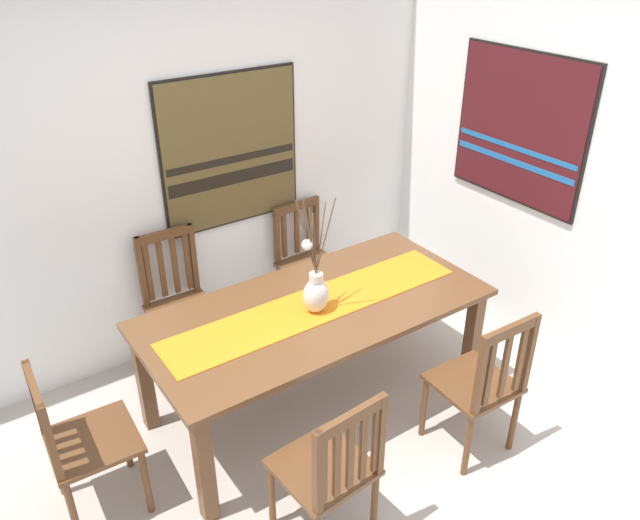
{
  "coord_description": "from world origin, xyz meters",
  "views": [
    {
      "loc": [
        -1.51,
        -1.81,
        2.74
      ],
      "look_at": [
        0.3,
        0.82,
        0.96
      ],
      "focal_mm": 35.14,
      "sensor_mm": 36.0,
      "label": 1
    }
  ],
  "objects_px": {
    "dining_table": "(316,319)",
    "painting_on_side_wall": "(520,128)",
    "chair_0": "(79,440)",
    "chair_1": "(308,261)",
    "chair_4": "(481,383)",
    "centerpiece_vase": "(316,291)",
    "chair_2": "(331,468)",
    "chair_3": "(179,301)",
    "painting_on_back_wall": "(231,151)"
  },
  "relations": [
    {
      "from": "chair_3",
      "to": "painting_on_side_wall",
      "type": "relative_size",
      "value": 0.94
    },
    {
      "from": "chair_1",
      "to": "chair_3",
      "type": "xyz_separation_m",
      "value": [
        -1.03,
        -0.01,
        0.02
      ]
    },
    {
      "from": "chair_4",
      "to": "painting_on_side_wall",
      "type": "bearing_deg",
      "value": 37.7
    },
    {
      "from": "centerpiece_vase",
      "to": "painting_on_side_wall",
      "type": "distance_m",
      "value": 1.75
    },
    {
      "from": "dining_table",
      "to": "chair_1",
      "type": "height_order",
      "value": "chair_1"
    },
    {
      "from": "chair_4",
      "to": "centerpiece_vase",
      "type": "bearing_deg",
      "value": 125.56
    },
    {
      "from": "chair_0",
      "to": "painting_on_back_wall",
      "type": "relative_size",
      "value": 0.87
    },
    {
      "from": "chair_0",
      "to": "chair_1",
      "type": "relative_size",
      "value": 1.0
    },
    {
      "from": "centerpiece_vase",
      "to": "dining_table",
      "type": "bearing_deg",
      "value": 57.36
    },
    {
      "from": "chair_0",
      "to": "centerpiece_vase",
      "type": "bearing_deg",
      "value": -1.64
    },
    {
      "from": "painting_on_side_wall",
      "to": "centerpiece_vase",
      "type": "bearing_deg",
      "value": -178.97
    },
    {
      "from": "dining_table",
      "to": "chair_2",
      "type": "xyz_separation_m",
      "value": [
        -0.5,
        -0.86,
        -0.16
      ]
    },
    {
      "from": "chair_1",
      "to": "chair_4",
      "type": "bearing_deg",
      "value": -89.75
    },
    {
      "from": "chair_3",
      "to": "painting_on_side_wall",
      "type": "distance_m",
      "value": 2.5
    },
    {
      "from": "chair_3",
      "to": "painting_on_back_wall",
      "type": "xyz_separation_m",
      "value": [
        0.55,
        0.2,
        0.87
      ]
    },
    {
      "from": "chair_0",
      "to": "chair_2",
      "type": "xyz_separation_m",
      "value": [
        0.91,
        -0.85,
        0.01
      ]
    },
    {
      "from": "dining_table",
      "to": "painting_on_back_wall",
      "type": "height_order",
      "value": "painting_on_back_wall"
    },
    {
      "from": "centerpiece_vase",
      "to": "painting_on_back_wall",
      "type": "relative_size",
      "value": 0.69
    },
    {
      "from": "chair_2",
      "to": "painting_on_back_wall",
      "type": "distance_m",
      "value": 2.19
    },
    {
      "from": "chair_0",
      "to": "chair_4",
      "type": "bearing_deg",
      "value": -23.08
    },
    {
      "from": "dining_table",
      "to": "painting_on_back_wall",
      "type": "distance_m",
      "value": 1.29
    },
    {
      "from": "chair_2",
      "to": "chair_3",
      "type": "xyz_separation_m",
      "value": [
        -0.01,
        1.73,
        0.01
      ]
    },
    {
      "from": "chair_2",
      "to": "chair_4",
      "type": "bearing_deg",
      "value": 1.47
    },
    {
      "from": "chair_3",
      "to": "chair_4",
      "type": "distance_m",
      "value": 2.0
    },
    {
      "from": "chair_0",
      "to": "chair_1",
      "type": "bearing_deg",
      "value": 24.58
    },
    {
      "from": "chair_4",
      "to": "chair_3",
      "type": "bearing_deg",
      "value": 121.33
    },
    {
      "from": "chair_2",
      "to": "chair_4",
      "type": "relative_size",
      "value": 0.97
    },
    {
      "from": "dining_table",
      "to": "chair_0",
      "type": "bearing_deg",
      "value": -179.7
    },
    {
      "from": "chair_2",
      "to": "painting_on_back_wall",
      "type": "height_order",
      "value": "painting_on_back_wall"
    },
    {
      "from": "chair_2",
      "to": "painting_on_back_wall",
      "type": "xyz_separation_m",
      "value": [
        0.55,
        1.93,
        0.88
      ]
    },
    {
      "from": "chair_0",
      "to": "chair_4",
      "type": "xyz_separation_m",
      "value": [
        1.94,
        -0.83,
        0.01
      ]
    },
    {
      "from": "chair_4",
      "to": "painting_on_back_wall",
      "type": "bearing_deg",
      "value": 104.26
    },
    {
      "from": "chair_2",
      "to": "painting_on_side_wall",
      "type": "relative_size",
      "value": 0.9
    },
    {
      "from": "dining_table",
      "to": "painting_on_side_wall",
      "type": "height_order",
      "value": "painting_on_side_wall"
    },
    {
      "from": "chair_4",
      "to": "painting_on_side_wall",
      "type": "relative_size",
      "value": 0.93
    },
    {
      "from": "chair_2",
      "to": "centerpiece_vase",
      "type": "bearing_deg",
      "value": 60.07
    },
    {
      "from": "chair_2",
      "to": "chair_3",
      "type": "distance_m",
      "value": 1.73
    },
    {
      "from": "centerpiece_vase",
      "to": "chair_4",
      "type": "distance_m",
      "value": 1.05
    },
    {
      "from": "chair_4",
      "to": "dining_table",
      "type": "bearing_deg",
      "value": 122.57
    },
    {
      "from": "dining_table",
      "to": "chair_3",
      "type": "height_order",
      "value": "chair_3"
    },
    {
      "from": "centerpiece_vase",
      "to": "chair_0",
      "type": "xyz_separation_m",
      "value": [
        -1.38,
        0.04,
        -0.4
      ]
    },
    {
      "from": "dining_table",
      "to": "centerpiece_vase",
      "type": "xyz_separation_m",
      "value": [
        -0.03,
        -0.05,
        0.23
      ]
    },
    {
      "from": "chair_2",
      "to": "painting_on_side_wall",
      "type": "height_order",
      "value": "painting_on_side_wall"
    },
    {
      "from": "painting_on_back_wall",
      "to": "dining_table",
      "type": "bearing_deg",
      "value": -92.64
    },
    {
      "from": "chair_0",
      "to": "painting_on_back_wall",
      "type": "bearing_deg",
      "value": 36.45
    },
    {
      "from": "dining_table",
      "to": "centerpiece_vase",
      "type": "bearing_deg",
      "value": -122.64
    },
    {
      "from": "centerpiece_vase",
      "to": "chair_2",
      "type": "distance_m",
      "value": 1.02
    },
    {
      "from": "chair_0",
      "to": "dining_table",
      "type": "bearing_deg",
      "value": 0.3
    },
    {
      "from": "painting_on_back_wall",
      "to": "painting_on_side_wall",
      "type": "xyz_separation_m",
      "value": [
        1.54,
        -1.09,
        0.16
      ]
    },
    {
      "from": "chair_4",
      "to": "painting_on_back_wall",
      "type": "height_order",
      "value": "painting_on_back_wall"
    }
  ]
}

